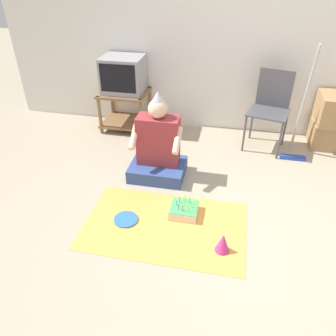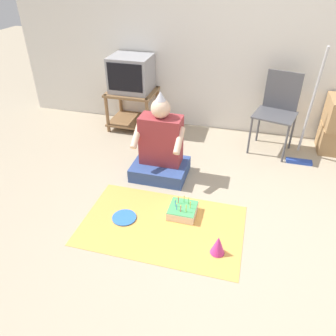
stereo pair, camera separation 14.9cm
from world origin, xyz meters
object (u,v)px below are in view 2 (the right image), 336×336
object	(u,v)px
folding_chair	(278,107)
birthday_cake	(183,210)
paper_plate	(124,217)
tv	(131,74)
party_hat_blue	(218,245)
dust_mop	(306,130)
person_seated	(161,149)

from	to	relation	value
folding_chair	birthday_cake	xyz separation A→B (m)	(-0.75, -1.48, -0.48)
folding_chair	paper_plate	xyz separation A→B (m)	(-1.24, -1.66, -0.52)
tv	party_hat_blue	distance (m)	2.52
folding_chair	dust_mop	distance (m)	0.41
paper_plate	folding_chair	bearing A→B (deg)	53.26
tv	birthday_cake	distance (m)	2.03
folding_chair	dust_mop	world-z (taller)	dust_mop
folding_chair	paper_plate	world-z (taller)	folding_chair
birthday_cake	paper_plate	xyz separation A→B (m)	(-0.49, -0.19, -0.04)
birthday_cake	paper_plate	world-z (taller)	birthday_cake
birthday_cake	paper_plate	distance (m)	0.52
folding_chair	dust_mop	bearing A→B (deg)	-33.42
person_seated	party_hat_blue	distance (m)	1.23
person_seated	party_hat_blue	size ratio (longest dim) A/B	5.57
birthday_cake	party_hat_blue	distance (m)	0.52
dust_mop	birthday_cake	world-z (taller)	dust_mop
tv	dust_mop	distance (m)	2.17
dust_mop	paper_plate	xyz separation A→B (m)	(-1.56, -1.46, -0.36)
dust_mop	birthday_cake	size ratio (longest dim) A/B	5.20
party_hat_blue	person_seated	bearing A→B (deg)	127.59
birthday_cake	paper_plate	bearing A→B (deg)	-159.00
folding_chair	tv	bearing A→B (deg)	175.84
person_seated	tv	bearing A→B (deg)	123.46
party_hat_blue	birthday_cake	bearing A→B (deg)	134.54
paper_plate	party_hat_blue	bearing A→B (deg)	-12.22
dust_mop	paper_plate	world-z (taller)	dust_mop
folding_chair	birthday_cake	distance (m)	1.73
folding_chair	party_hat_blue	bearing A→B (deg)	-101.84
tv	person_seated	distance (m)	1.29
party_hat_blue	paper_plate	world-z (taller)	party_hat_blue
dust_mop	person_seated	bearing A→B (deg)	-154.78
dust_mop	party_hat_blue	distance (m)	1.81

